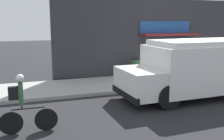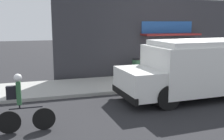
% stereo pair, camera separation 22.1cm
% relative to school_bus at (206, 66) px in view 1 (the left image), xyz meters
% --- Properties ---
extents(ground_plane, '(70.00, 70.00, 0.00)m').
position_rel_school_bus_xyz_m(ground_plane, '(0.55, 1.40, -1.23)').
color(ground_plane, '#232326').
extents(sidewalk, '(28.00, 2.99, 0.14)m').
position_rel_school_bus_xyz_m(sidewalk, '(0.55, 2.89, -1.16)').
color(sidewalk, '#999993').
rests_on(sidewalk, ground_plane).
extents(storefront, '(12.47, 1.09, 4.32)m').
position_rel_school_bus_xyz_m(storefront, '(0.56, 4.69, 0.94)').
color(storefront, '#2D2D33').
rests_on(storefront, ground_plane).
extents(school_bus, '(6.82, 2.81, 2.33)m').
position_rel_school_bus_xyz_m(school_bus, '(0.00, 0.00, 0.00)').
color(school_bus, white).
rests_on(school_bus, ground_plane).
extents(cyclist, '(1.58, 0.22, 1.67)m').
position_rel_school_bus_xyz_m(cyclist, '(-7.17, -1.49, -0.41)').
color(cyclist, black).
rests_on(cyclist, ground_plane).
extents(trash_bin, '(0.56, 0.56, 0.99)m').
position_rel_school_bus_xyz_m(trash_bin, '(-1.42, 3.77, -0.60)').
color(trash_bin, '#2D5138').
rests_on(trash_bin, sidewalk).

